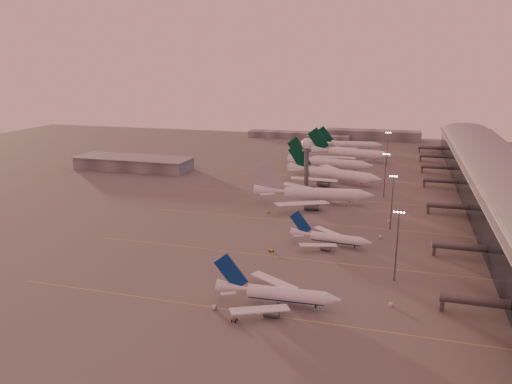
# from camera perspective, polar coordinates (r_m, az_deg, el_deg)

# --- Properties ---
(ground) EXTENTS (700.00, 700.00, 0.00)m
(ground) POSITION_cam_1_polar(r_m,az_deg,el_deg) (185.86, -2.83, -8.00)
(ground) COLOR #514E4F
(ground) RESTS_ON ground
(taxiway_markings) EXTENTS (180.00, 185.25, 0.02)m
(taxiway_markings) POSITION_cam_1_polar(r_m,az_deg,el_deg) (230.92, 8.85, -3.62)
(taxiway_markings) COLOR gold
(taxiway_markings) RESTS_ON ground
(terminal) EXTENTS (57.00, 362.00, 23.04)m
(terminal) POSITION_cam_1_polar(r_m,az_deg,el_deg) (283.45, 26.26, 0.62)
(terminal) COLOR black
(terminal) RESTS_ON ground
(hangar) EXTENTS (82.00, 27.00, 8.50)m
(hangar) POSITION_cam_1_polar(r_m,az_deg,el_deg) (356.39, -13.81, 3.24)
(hangar) COLOR #5C5F63
(hangar) RESTS_ON ground
(radar_tower) EXTENTS (6.40, 6.40, 31.10)m
(radar_tower) POSITION_cam_1_polar(r_m,az_deg,el_deg) (291.18, 5.82, 4.48)
(radar_tower) COLOR #515358
(radar_tower) RESTS_ON ground
(mast_a) EXTENTS (3.60, 0.56, 25.00)m
(mast_a) POSITION_cam_1_polar(r_m,az_deg,el_deg) (171.90, 15.80, -5.55)
(mast_a) COLOR #515358
(mast_a) RESTS_ON ground
(mast_b) EXTENTS (3.60, 0.56, 25.00)m
(mast_b) POSITION_cam_1_polar(r_m,az_deg,el_deg) (224.53, 15.28, -0.84)
(mast_b) COLOR #515358
(mast_b) RESTS_ON ground
(mast_c) EXTENTS (3.60, 0.56, 25.00)m
(mast_c) POSITION_cam_1_polar(r_m,az_deg,el_deg) (278.15, 14.54, 2.10)
(mast_c) COLOR #515358
(mast_c) RESTS_ON ground
(mast_d) EXTENTS (3.60, 0.56, 25.00)m
(mast_d) POSITION_cam_1_polar(r_m,az_deg,el_deg) (366.72, 14.78, 4.98)
(mast_d) COLOR #515358
(mast_d) RESTS_ON ground
(distant_horizon) EXTENTS (165.00, 37.50, 9.00)m
(distant_horizon) POSITION_cam_1_polar(r_m,az_deg,el_deg) (494.85, 9.93, 6.42)
(distant_horizon) COLOR #5C5F63
(distant_horizon) RESTS_ON ground
(narrowbody_near) EXTENTS (39.13, 31.21, 15.28)m
(narrowbody_near) POSITION_cam_1_polar(r_m,az_deg,el_deg) (153.64, 2.46, -11.75)
(narrowbody_near) COLOR white
(narrowbody_near) RESTS_ON ground
(narrowbody_mid) EXTENTS (33.57, 26.69, 13.12)m
(narrowbody_mid) POSITION_cam_1_polar(r_m,az_deg,el_deg) (203.24, 8.47, -5.35)
(narrowbody_mid) COLOR white
(narrowbody_mid) RESTS_ON ground
(widebody_white) EXTENTS (62.77, 49.94, 22.18)m
(widebody_white) POSITION_cam_1_polar(r_m,az_deg,el_deg) (261.77, 6.61, -0.51)
(widebody_white) COLOR white
(widebody_white) RESTS_ON ground
(greentail_a) EXTENTS (60.87, 48.46, 22.74)m
(greentail_a) POSITION_cam_1_polar(r_m,az_deg,el_deg) (310.27, 8.83, 1.81)
(greentail_a) COLOR white
(greentail_a) RESTS_ON ground
(greentail_b) EXTENTS (60.30, 48.43, 21.95)m
(greentail_b) POSITION_cam_1_polar(r_m,az_deg,el_deg) (345.71, 8.40, 3.09)
(greentail_b) COLOR white
(greentail_b) RESTS_ON ground
(greentail_c) EXTENTS (65.32, 52.39, 23.82)m
(greentail_c) POSITION_cam_1_polar(r_m,az_deg,el_deg) (384.72, 10.62, 4.19)
(greentail_c) COLOR white
(greentail_c) RESTS_ON ground
(greentail_d) EXTENTS (55.68, 44.73, 20.26)m
(greentail_d) POSITION_cam_1_polar(r_m,az_deg,el_deg) (430.76, 10.65, 5.18)
(greentail_d) COLOR white
(greentail_d) RESTS_ON ground
(gsv_truck_a) EXTENTS (6.43, 3.10, 2.49)m
(gsv_truck_a) POSITION_cam_1_polar(r_m,az_deg,el_deg) (152.28, -4.66, -12.81)
(gsv_truck_a) COLOR silver
(gsv_truck_a) RESTS_ON ground
(gsv_tug_near) EXTENTS (2.39, 3.54, 0.95)m
(gsv_tug_near) POSITION_cam_1_polar(r_m,az_deg,el_deg) (145.98, -2.49, -14.40)
(gsv_tug_near) COLOR #535658
(gsv_tug_near) RESTS_ON ground
(gsv_catering_a) EXTENTS (5.09, 2.70, 4.04)m
(gsv_catering_a) POSITION_cam_1_polar(r_m,az_deg,el_deg) (158.66, 15.25, -11.83)
(gsv_catering_a) COLOR silver
(gsv_catering_a) RESTS_ON ground
(gsv_tug_mid) EXTENTS (3.66, 3.85, 0.95)m
(gsv_tug_mid) POSITION_cam_1_polar(r_m,az_deg,el_deg) (195.03, 1.76, -6.73)
(gsv_tug_mid) COLOR gold
(gsv_tug_mid) RESTS_ON ground
(gsv_truck_b) EXTENTS (5.93, 2.99, 2.29)m
(gsv_truck_b) POSITION_cam_1_polar(r_m,az_deg,el_deg) (215.81, 14.14, -4.87)
(gsv_truck_b) COLOR silver
(gsv_truck_b) RESTS_ON ground
(gsv_truck_c) EXTENTS (5.26, 5.41, 2.24)m
(gsv_truck_c) POSITION_cam_1_polar(r_m,az_deg,el_deg) (244.20, 1.42, -2.17)
(gsv_truck_c) COLOR gold
(gsv_truck_c) RESTS_ON ground
(gsv_catering_b) EXTENTS (5.95, 4.29, 4.47)m
(gsv_catering_b) POSITION_cam_1_polar(r_m,az_deg,el_deg) (237.23, 14.99, -2.90)
(gsv_catering_b) COLOR silver
(gsv_catering_b) RESTS_ON ground
(gsv_tug_far) EXTENTS (3.55, 3.38, 0.88)m
(gsv_tug_far) POSITION_cam_1_polar(r_m,az_deg,el_deg) (278.82, 9.49, -0.41)
(gsv_tug_far) COLOR silver
(gsv_tug_far) RESTS_ON ground
(gsv_truck_d) EXTENTS (4.17, 6.33, 2.41)m
(gsv_truck_d) POSITION_cam_1_polar(r_m,az_deg,el_deg) (300.36, 0.82, 1.01)
(gsv_truck_d) COLOR silver
(gsv_truck_d) RESTS_ON ground
(gsv_tug_hangar) EXTENTS (3.53, 2.30, 0.96)m
(gsv_tug_hangar) POSITION_cam_1_polar(r_m,az_deg,el_deg) (330.51, 13.84, 1.70)
(gsv_tug_hangar) COLOR silver
(gsv_tug_hangar) RESTS_ON ground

